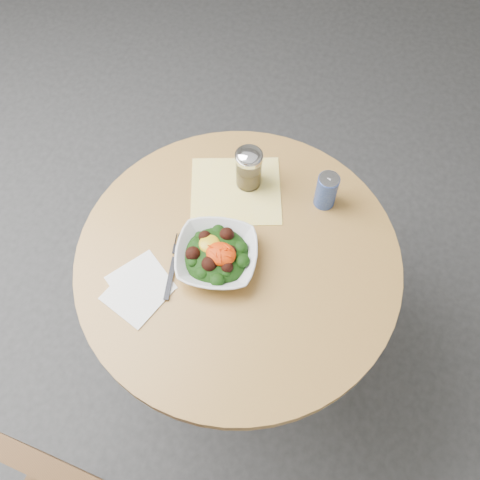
{
  "coord_description": "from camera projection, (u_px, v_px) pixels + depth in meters",
  "views": [
    {
      "loc": [
        0.23,
        -0.64,
        2.05
      ],
      "look_at": [
        -0.0,
        0.02,
        0.81
      ],
      "focal_mm": 40.0,
      "sensor_mm": 36.0,
      "label": 1
    }
  ],
  "objects": [
    {
      "name": "salad_bowl",
      "position": [
        217.0,
        255.0,
        1.44
      ],
      "size": [
        0.26,
        0.26,
        0.08
      ],
      "color": "silver",
      "rests_on": "table"
    },
    {
      "name": "spice_shaker",
      "position": [
        249.0,
        168.0,
        1.53
      ],
      "size": [
        0.08,
        0.08,
        0.14
      ],
      "color": "silver",
      "rests_on": "table"
    },
    {
      "name": "beverage_can",
      "position": [
        326.0,
        191.0,
        1.5
      ],
      "size": [
        0.06,
        0.06,
        0.12
      ],
      "color": "navy",
      "rests_on": "table"
    },
    {
      "name": "table",
      "position": [
        238.0,
        287.0,
        1.64
      ],
      "size": [
        0.9,
        0.9,
        0.75
      ],
      "color": "black",
      "rests_on": "ground"
    },
    {
      "name": "cloth_napkin",
      "position": [
        236.0,
        191.0,
        1.57
      ],
      "size": [
        0.33,
        0.32,
        0.0
      ],
      "primitive_type": "cube",
      "rotation": [
        0.0,
        0.0,
        0.35
      ],
      "color": "yellow",
      "rests_on": "table"
    },
    {
      "name": "ground",
      "position": [
        239.0,
        344.0,
        2.12
      ],
      "size": [
        6.0,
        6.0,
        0.0
      ],
      "primitive_type": "plane",
      "color": "#2C2C2F",
      "rests_on": "ground"
    },
    {
      "name": "paper_napkins",
      "position": [
        139.0,
        288.0,
        1.42
      ],
      "size": [
        0.2,
        0.22,
        0.0
      ],
      "color": "white",
      "rests_on": "table"
    },
    {
      "name": "fork",
      "position": [
        174.0,
        264.0,
        1.45
      ],
      "size": [
        0.06,
        0.2,
        0.0
      ],
      "color": "black",
      "rests_on": "table"
    }
  ]
}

